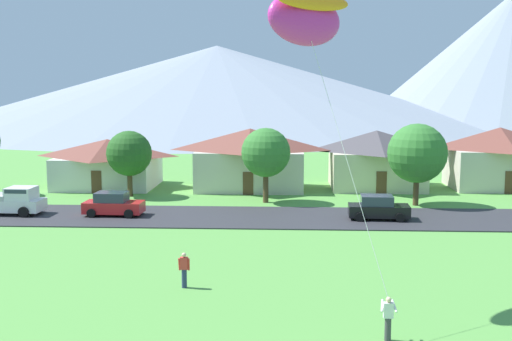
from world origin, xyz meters
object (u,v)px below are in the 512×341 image
(tree_center, at_px, (417,153))
(parked_car_red_mid_west, at_px, (113,204))
(parked_car_black_west_end, at_px, (378,208))
(kite_flyer_with_kite, at_px, (306,20))
(house_leftmost, at_px, (250,158))
(house_left_center, at_px, (108,162))
(pickup_truck_white_west_side, at_px, (9,201))
(house_rightmost, at_px, (376,158))
(house_right_center, at_px, (499,157))
(watcher_person, at_px, (184,269))
(tree_near_left, at_px, (266,153))
(tree_left_of_center, at_px, (129,154))

(tree_center, distance_m, parked_car_red_mid_west, 23.47)
(parked_car_black_west_end, distance_m, kite_flyer_with_kite, 20.93)
(house_leftmost, relative_size, kite_flyer_with_kite, 0.77)
(house_left_center, xyz_separation_m, pickup_truck_white_west_side, (-3.55, -13.22, -1.24))
(parked_car_red_mid_west, height_order, pickup_truck_white_west_side, pickup_truck_white_west_side)
(house_leftmost, distance_m, house_rightmost, 11.60)
(pickup_truck_white_west_side, bearing_deg, house_right_center, 19.83)
(pickup_truck_white_west_side, xyz_separation_m, watcher_person, (15.41, -15.94, -0.18))
(parked_car_red_mid_west, height_order, watcher_person, parked_car_red_mid_west)
(tree_near_left, height_order, watcher_person, tree_near_left)
(house_left_center, height_order, house_right_center, house_right_center)
(house_right_center, xyz_separation_m, kite_flyer_with_kite, (-18.60, -31.45, 9.20))
(house_rightmost, height_order, tree_center, tree_center)
(tree_left_of_center, bearing_deg, house_leftmost, 23.33)
(parked_car_black_west_end, bearing_deg, tree_near_left, 141.68)
(house_left_center, distance_m, parked_car_black_west_end, 26.80)
(house_leftmost, bearing_deg, tree_center, -28.22)
(tree_left_of_center, height_order, pickup_truck_white_west_side, tree_left_of_center)
(tree_left_of_center, bearing_deg, parked_car_red_mid_west, -84.19)
(house_right_center, xyz_separation_m, house_rightmost, (-11.19, -0.39, -0.15))
(kite_flyer_with_kite, bearing_deg, watcher_person, 167.15)
(parked_car_black_west_end, bearing_deg, house_leftmost, 126.88)
(tree_near_left, distance_m, pickup_truck_white_west_side, 19.63)
(tree_near_left, bearing_deg, tree_left_of_center, 168.95)
(tree_center, bearing_deg, pickup_truck_white_west_side, -170.08)
(tree_near_left, height_order, pickup_truck_white_west_side, tree_near_left)
(pickup_truck_white_west_side, height_order, watcher_person, pickup_truck_white_west_side)
(house_rightmost, relative_size, tree_left_of_center, 1.59)
(tree_left_of_center, bearing_deg, house_left_center, 123.35)
(tree_center, xyz_separation_m, watcher_person, (-14.89, -21.24, -3.23))
(house_left_center, distance_m, parked_car_red_mid_west, 13.99)
(house_left_center, bearing_deg, tree_near_left, -25.98)
(house_left_center, bearing_deg, kite_flyer_with_kite, -60.25)
(parked_car_black_west_end, height_order, pickup_truck_white_west_side, pickup_truck_white_west_side)
(parked_car_red_mid_west, distance_m, kite_flyer_with_kite, 24.39)
(kite_flyer_with_kite, bearing_deg, house_rightmost, 76.58)
(house_right_center, bearing_deg, parked_car_red_mid_west, -155.79)
(house_right_center, relative_size, parked_car_black_west_end, 2.18)
(house_right_center, distance_m, tree_center, 12.92)
(pickup_truck_white_west_side, bearing_deg, parked_car_red_mid_west, -0.51)
(house_right_center, height_order, tree_near_left, tree_near_left)
(house_right_center, relative_size, house_rightmost, 1.04)
(house_right_center, xyz_separation_m, watcher_person, (-24.13, -30.19, -2.01))
(tree_center, height_order, watcher_person, tree_center)
(house_right_center, xyz_separation_m, tree_near_left, (-21.07, -8.30, 1.14))
(house_left_center, xyz_separation_m, parked_car_black_west_end, (23.01, -13.67, -1.43))
(tree_near_left, relative_size, watcher_person, 3.60)
(house_rightmost, height_order, tree_left_of_center, tree_left_of_center)
(house_right_center, height_order, watcher_person, house_right_center)
(house_rightmost, relative_size, parked_car_black_west_end, 2.09)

